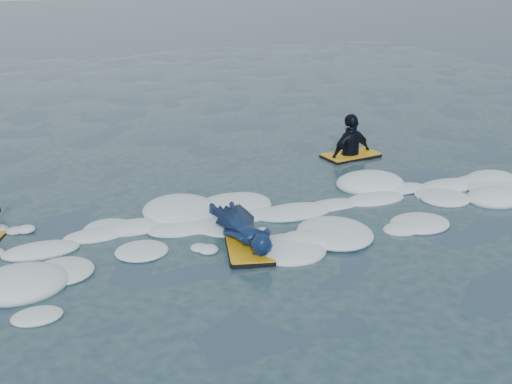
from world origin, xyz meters
TOP-DOWN VIEW (x-y plane):
  - ground at (0.00, 0.00)m, footprint 120.00×120.00m
  - foam_band at (0.00, 1.03)m, footprint 12.00×3.10m
  - prone_woman_unit at (0.11, 0.61)m, footprint 0.91×1.77m
  - waiting_rider_unit at (3.70, 3.80)m, footprint 1.27×0.82m

SIDE VIEW (x-z plane):
  - ground at x=0.00m, z-range 0.00..0.00m
  - foam_band at x=0.00m, z-range -0.15..0.15m
  - waiting_rider_unit at x=3.70m, z-range -0.85..0.94m
  - prone_woman_unit at x=0.11m, z-range 0.01..0.46m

